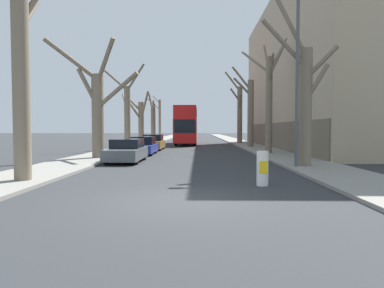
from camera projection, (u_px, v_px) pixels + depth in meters
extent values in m
plane|color=#2B2D30|center=(179.00, 202.00, 8.98)|extent=(300.00, 300.00, 0.00)
cube|color=gray|center=(159.00, 140.00, 59.04)|extent=(3.12, 120.00, 0.12)
cube|color=gray|center=(232.00, 140.00, 58.81)|extent=(3.12, 120.00, 0.12)
cube|color=tan|center=(322.00, 72.00, 33.94)|extent=(10.00, 31.52, 15.06)
cube|color=#6B5E4C|center=(271.00, 136.00, 34.31)|extent=(0.12, 30.89, 2.50)
cylinder|color=#7A6B56|center=(21.00, 79.00, 11.88)|extent=(0.58, 0.58, 7.31)
cylinder|color=#7A6B56|center=(29.00, 15.00, 12.64)|extent=(0.44, 1.90, 1.76)
cylinder|color=#7A6B56|center=(98.00, 117.00, 21.45)|extent=(0.75, 0.75, 5.32)
cylinder|color=#7A6B56|center=(117.00, 90.00, 20.85)|extent=(2.92, 1.31, 2.20)
cylinder|color=#7A6B56|center=(72.00, 60.00, 20.60)|extent=(2.92, 1.77, 2.35)
cylinder|color=#7A6B56|center=(88.00, 88.00, 21.16)|extent=(1.35, 0.79, 2.40)
cylinder|color=#7A6B56|center=(105.00, 61.00, 20.39)|extent=(1.79, 2.13, 2.51)
cylinder|color=#7A6B56|center=(127.00, 119.00, 29.99)|extent=(0.54, 0.54, 5.64)
cylinder|color=#7A6B56|center=(135.00, 77.00, 29.61)|extent=(1.75, 0.64, 2.35)
cylinder|color=#7A6B56|center=(116.00, 80.00, 29.83)|extent=(2.09, 0.25, 1.86)
cylinder|color=#7A6B56|center=(125.00, 102.00, 31.25)|extent=(1.17, 2.79, 1.83)
cylinder|color=#7A6B56|center=(141.00, 124.00, 38.17)|extent=(0.62, 0.62, 4.92)
cylinder|color=#7A6B56|center=(145.00, 106.00, 37.27)|extent=(1.32, 1.88, 3.15)
cylinder|color=#7A6B56|center=(134.00, 104.00, 37.80)|extent=(1.64, 0.84, 1.67)
cylinder|color=#7A6B56|center=(135.00, 111.00, 37.33)|extent=(1.38, 1.83, 2.14)
cylinder|color=#7A6B56|center=(153.00, 125.00, 47.08)|extent=(0.66, 0.66, 4.79)
cylinder|color=#7A6B56|center=(154.00, 111.00, 46.19)|extent=(0.60, 1.76, 1.15)
cylinder|color=#7A6B56|center=(151.00, 104.00, 45.60)|extent=(0.42, 2.88, 2.59)
cylinder|color=#7A6B56|center=(153.00, 110.00, 45.57)|extent=(0.65, 3.02, 2.45)
cylinder|color=#7A6B56|center=(154.00, 110.00, 45.76)|extent=(0.76, 2.61, 1.67)
cylinder|color=#7A6B56|center=(160.00, 120.00, 56.03)|extent=(0.41, 0.41, 6.71)
cylinder|color=#7A6B56|center=(159.00, 108.00, 56.40)|extent=(0.41, 1.09, 1.85)
cylinder|color=#7A6B56|center=(153.00, 104.00, 56.37)|extent=(2.45, 1.06, 2.13)
cylinder|color=#7A6B56|center=(156.00, 99.00, 56.24)|extent=(1.33, 0.88, 1.32)
cylinder|color=#7A6B56|center=(305.00, 109.00, 16.67)|extent=(0.62, 0.62, 5.81)
cylinder|color=#7A6B56|center=(316.00, 83.00, 16.33)|extent=(1.12, 0.85, 1.82)
cylinder|color=#7A6B56|center=(290.00, 24.00, 16.63)|extent=(1.76, 0.50, 3.24)
cylinder|color=#7A6B56|center=(285.00, 44.00, 16.20)|extent=(2.45, 0.97, 2.23)
cylinder|color=#7A6B56|center=(321.00, 62.00, 16.19)|extent=(1.46, 1.00, 1.53)
cylinder|color=#7A6B56|center=(269.00, 105.00, 26.06)|extent=(0.52, 0.52, 7.41)
cylinder|color=#7A6B56|center=(271.00, 68.00, 25.02)|extent=(0.30, 1.99, 1.85)
cylinder|color=#7A6B56|center=(278.00, 55.00, 26.15)|extent=(1.63, 0.77, 2.69)
cylinder|color=#7A6B56|center=(276.00, 62.00, 25.56)|extent=(1.12, 0.94, 2.25)
cylinder|color=#7A6B56|center=(255.00, 62.00, 27.00)|extent=(1.97, 2.35, 2.18)
cylinder|color=#7A6B56|center=(267.00, 59.00, 26.67)|extent=(0.31, 1.71, 2.52)
cylinder|color=#7A6B56|center=(251.00, 114.00, 35.04)|extent=(0.64, 0.64, 6.91)
cylinder|color=#7A6B56|center=(242.00, 87.00, 34.78)|extent=(1.94, 0.56, 1.87)
cylinder|color=#7A6B56|center=(242.00, 79.00, 35.10)|extent=(2.05, 0.66, 2.59)
cylinder|color=#7A6B56|center=(252.00, 95.00, 36.23)|extent=(0.88, 2.75, 1.91)
cylinder|color=#7A6B56|center=(240.00, 115.00, 43.83)|extent=(0.64, 0.64, 7.32)
cylinder|color=#7A6B56|center=(235.00, 95.00, 43.63)|extent=(1.42, 0.43, 1.77)
cylinder|color=#7A6B56|center=(233.00, 82.00, 43.55)|extent=(2.08, 0.46, 2.54)
cylinder|color=#7A6B56|center=(240.00, 102.00, 43.06)|extent=(0.46, 1.61, 2.10)
cube|color=red|center=(187.00, 131.00, 42.48)|extent=(2.54, 11.94, 2.67)
cube|color=red|center=(187.00, 115.00, 42.40)|extent=(2.49, 11.70, 1.35)
cube|color=#B11515|center=(186.00, 109.00, 42.36)|extent=(2.49, 11.70, 0.12)
cube|color=black|center=(187.00, 127.00, 42.46)|extent=(2.57, 10.51, 1.39)
cube|color=black|center=(187.00, 114.00, 42.39)|extent=(2.57, 10.51, 1.02)
cube|color=black|center=(185.00, 126.00, 36.52)|extent=(2.29, 0.06, 1.46)
cylinder|color=black|center=(176.00, 141.00, 38.98)|extent=(0.30, 1.08, 1.08)
cylinder|color=black|center=(195.00, 141.00, 38.94)|extent=(0.30, 1.08, 1.08)
cylinder|color=black|center=(179.00, 139.00, 45.89)|extent=(0.30, 1.08, 1.08)
cylinder|color=black|center=(196.00, 139.00, 45.85)|extent=(0.30, 1.08, 1.08)
cube|color=#4C5156|center=(127.00, 154.00, 19.73)|extent=(1.83, 4.40, 0.62)
cube|color=black|center=(127.00, 143.00, 19.97)|extent=(1.61, 2.29, 0.54)
cylinder|color=black|center=(107.00, 158.00, 18.44)|extent=(0.20, 0.66, 0.66)
cylinder|color=black|center=(136.00, 158.00, 18.41)|extent=(0.20, 0.66, 0.66)
cylinder|color=black|center=(118.00, 155.00, 21.07)|extent=(0.20, 0.66, 0.66)
cylinder|color=black|center=(144.00, 155.00, 21.04)|extent=(0.20, 0.66, 0.66)
cube|color=navy|center=(143.00, 148.00, 25.62)|extent=(1.78, 4.35, 0.56)
cube|color=black|center=(144.00, 140.00, 25.85)|extent=(1.57, 2.26, 0.60)
cylinder|color=black|center=(129.00, 151.00, 24.33)|extent=(0.20, 0.68, 0.68)
cylinder|color=black|center=(151.00, 151.00, 24.31)|extent=(0.20, 0.68, 0.68)
cylinder|color=black|center=(136.00, 149.00, 26.94)|extent=(0.20, 0.68, 0.68)
cylinder|color=black|center=(156.00, 149.00, 26.91)|extent=(0.20, 0.68, 0.68)
cube|color=olive|center=(153.00, 144.00, 31.30)|extent=(1.81, 4.54, 0.64)
cube|color=black|center=(153.00, 138.00, 31.54)|extent=(1.59, 2.36, 0.59)
cylinder|color=black|center=(142.00, 147.00, 29.96)|extent=(0.20, 0.63, 0.63)
cylinder|color=black|center=(160.00, 147.00, 29.93)|extent=(0.20, 0.63, 0.63)
cylinder|color=black|center=(147.00, 146.00, 32.68)|extent=(0.20, 0.63, 0.63)
cylinder|color=black|center=(163.00, 146.00, 32.65)|extent=(0.20, 0.63, 0.63)
cylinder|color=#4C4F54|center=(297.00, 79.00, 16.11)|extent=(0.16, 0.16, 8.58)
cylinder|color=white|center=(262.00, 168.00, 11.51)|extent=(0.39, 0.39, 1.17)
cube|color=yellow|center=(264.00, 167.00, 11.30)|extent=(0.28, 0.01, 0.42)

